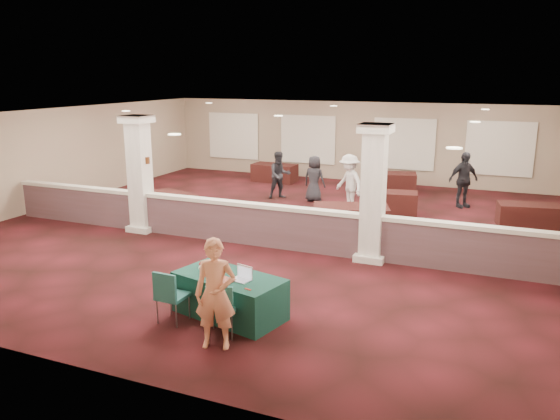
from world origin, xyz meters
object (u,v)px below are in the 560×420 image
at_px(conf_chair_side, 169,293).
at_px(far_table_back_right, 390,202).
at_px(conf_chair_main, 221,306).
at_px(woman, 215,294).
at_px(far_table_front_right, 529,216).
at_px(far_table_front_center, 350,220).
at_px(near_table, 230,296).
at_px(far_table_front_left, 173,204).
at_px(far_table_back_left, 274,173).
at_px(attendee_a, 280,175).
at_px(attendee_d, 314,179).
at_px(far_table_back_center, 390,183).
at_px(attendee_b, 349,183).
at_px(attendee_c, 463,180).

bearing_deg(conf_chair_side, far_table_back_right, 80.04).
height_order(conf_chair_main, woman, woman).
bearing_deg(far_table_front_right, far_table_front_center, -149.04).
distance_m(conf_chair_main, far_table_back_right, 9.55).
height_order(conf_chair_side, far_table_back_right, conf_chair_side).
xyz_separation_m(near_table, far_table_front_left, (-5.03, 5.81, -0.04)).
height_order(far_table_back_left, far_table_back_right, far_table_back_left).
relative_size(far_table_front_left, far_table_back_left, 0.96).
height_order(far_table_front_center, far_table_back_right, far_table_front_center).
distance_m(conf_chair_side, attendee_a, 10.16).
relative_size(attendee_a, attendee_d, 1.04).
relative_size(woman, far_table_back_center, 0.97).
xyz_separation_m(far_table_front_left, attendee_b, (4.87, 2.70, 0.56)).
bearing_deg(attendee_c, near_table, -147.86).
xyz_separation_m(far_table_front_left, far_table_front_right, (10.18, 2.70, -0.00)).
relative_size(conf_chair_main, far_table_back_left, 0.54).
bearing_deg(attendee_b, far_table_front_center, -35.96).
xyz_separation_m(woman, attendee_b, (-0.51, 9.63, -0.00)).
relative_size(far_table_front_right, far_table_back_center, 0.90).
relative_size(far_table_back_center, attendee_d, 1.18).
height_order(near_table, far_table_front_right, near_table).
bearing_deg(far_table_back_right, attendee_d, 168.60).
relative_size(conf_chair_main, attendee_b, 0.52).
bearing_deg(far_table_back_center, attendee_d, -132.29).
relative_size(far_table_back_left, attendee_c, 0.96).
xyz_separation_m(far_table_front_left, far_table_back_center, (5.57, 5.80, 0.04)).
relative_size(conf_chair_main, far_table_back_right, 0.57).
bearing_deg(far_table_front_left, conf_chair_main, -51.29).
distance_m(conf_chair_main, far_table_back_center, 12.42).
bearing_deg(far_table_front_center, far_table_front_right, 30.96).
bearing_deg(far_table_front_center, conf_chair_side, -102.69).
xyz_separation_m(far_table_front_center, attendee_d, (-2.25, 3.45, 0.38)).
distance_m(far_table_back_left, attendee_d, 3.85).
xyz_separation_m(conf_chair_side, far_table_back_center, (1.35, 12.30, -0.20)).
bearing_deg(far_table_back_right, woman, -94.62).
bearing_deg(attendee_d, woman, 109.28).
height_order(attendee_c, attendee_d, attendee_c).
relative_size(far_table_front_left, attendee_a, 1.02).
xyz_separation_m(conf_chair_side, attendee_c, (3.99, 11.02, 0.34)).
bearing_deg(far_table_front_right, conf_chair_main, -117.68).
xyz_separation_m(near_table, far_table_front_center, (0.65, 5.81, 0.03)).
bearing_deg(conf_chair_main, attendee_b, 74.58).
bearing_deg(attendee_a, attendee_b, -54.54).
height_order(conf_chair_side, far_table_front_right, conf_chair_side).
distance_m(conf_chair_main, far_table_back_left, 13.59).
relative_size(near_table, far_table_back_right, 1.20).
bearing_deg(far_table_front_left, near_table, -49.09).
distance_m(conf_chair_side, attendee_b, 9.22).
bearing_deg(conf_chair_side, far_table_front_right, 58.88).
distance_m(far_table_front_center, far_table_front_right, 5.25).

